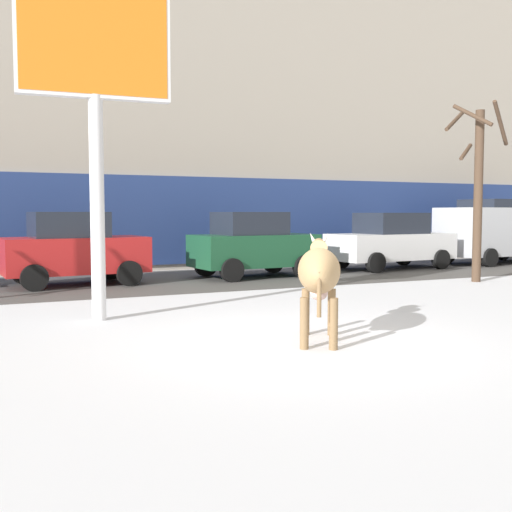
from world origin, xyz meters
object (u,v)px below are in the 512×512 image
object	(u,v)px
car_white_sedan	(391,241)
car_red_hatchback	(74,249)
car_darkgreen_hatchback	(253,245)
car_silver_van	(498,229)
pedestrian_by_cars	(359,239)
billboard	(95,64)
bare_tree_left_lot	(477,184)
cow_tan	(319,272)

from	to	relation	value
car_white_sedan	car_red_hatchback	bearing A→B (deg)	-178.13
car_darkgreen_hatchback	car_silver_van	distance (m)	10.13
car_red_hatchback	car_white_sedan	xyz separation A→B (m)	(10.12, 0.33, -0.02)
car_darkgreen_hatchback	pedestrian_by_cars	bearing A→B (deg)	27.80
billboard	pedestrian_by_cars	xyz separation A→B (m)	(10.93, 8.27, -3.43)
bare_tree_left_lot	car_red_hatchback	bearing A→B (deg)	159.49
car_white_sedan	billboard	bearing A→B (deg)	-151.12
billboard	car_red_hatchback	distance (m)	6.43
car_darkgreen_hatchback	pedestrian_by_cars	distance (m)	6.37
car_red_hatchback	bare_tree_left_lot	world-z (taller)	bare_tree_left_lot
car_silver_van	bare_tree_left_lot	xyz separation A→B (m)	(-5.19, -4.22, 1.36)
car_silver_van	pedestrian_by_cars	world-z (taller)	car_silver_van
cow_tan	car_red_hatchback	size ratio (longest dim) A/B	0.51
pedestrian_by_cars	bare_tree_left_lot	bearing A→B (deg)	-96.34
bare_tree_left_lot	pedestrian_by_cars	bearing A→B (deg)	83.66
billboard	car_white_sedan	world-z (taller)	billboard
car_darkgreen_hatchback	car_white_sedan	xyz separation A→B (m)	(5.18, 0.48, -0.02)
pedestrian_by_cars	car_silver_van	bearing A→B (deg)	-27.13
billboard	pedestrian_by_cars	distance (m)	14.13
car_silver_van	pedestrian_by_cars	bearing A→B (deg)	152.87
cow_tan	car_silver_van	world-z (taller)	car_silver_van
car_red_hatchback	bare_tree_left_lot	distance (m)	10.65
car_darkgreen_hatchback	car_silver_van	size ratio (longest dim) A/B	0.76
cow_tan	car_silver_van	xyz separation A→B (m)	(12.85, 9.00, 0.25)
car_red_hatchback	car_silver_van	xyz separation A→B (m)	(15.04, 0.53, 0.32)
car_red_hatchback	billboard	bearing A→B (deg)	-93.81
pedestrian_by_cars	cow_tan	bearing A→B (deg)	-126.58
billboard	car_red_hatchback	world-z (taller)	billboard
car_white_sedan	bare_tree_left_lot	bearing A→B (deg)	-93.86
car_darkgreen_hatchback	billboard	bearing A→B (deg)	-134.99
cow_tan	car_red_hatchback	distance (m)	8.75
billboard	bare_tree_left_lot	distance (m)	10.50
car_white_sedan	car_darkgreen_hatchback	bearing A→B (deg)	-174.69
cow_tan	car_red_hatchback	bearing A→B (deg)	104.50
pedestrian_by_cars	bare_tree_left_lot	xyz separation A→B (m)	(-0.72, -6.51, 1.72)
cow_tan	car_white_sedan	xyz separation A→B (m)	(7.93, 8.80, -0.09)
pedestrian_by_cars	car_darkgreen_hatchback	bearing A→B (deg)	-152.20
cow_tan	billboard	distance (m)	5.17
billboard	car_white_sedan	size ratio (longest dim) A/B	1.29
car_red_hatchback	pedestrian_by_cars	world-z (taller)	car_red_hatchback
car_red_hatchback	car_white_sedan	bearing A→B (deg)	1.87
cow_tan	car_silver_van	bearing A→B (deg)	35.01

